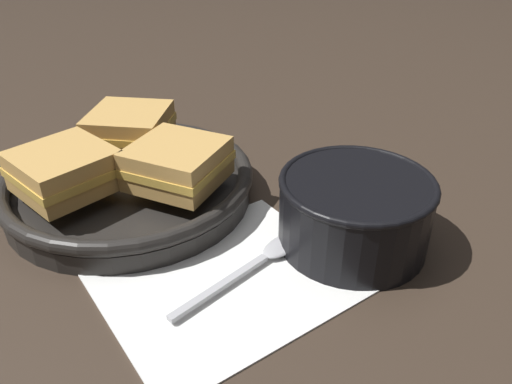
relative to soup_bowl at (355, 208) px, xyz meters
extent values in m
plane|color=#382B21|center=(-0.06, 0.09, -0.05)|extent=(4.00, 4.00, 0.00)
cube|color=white|center=(-0.14, 0.04, -0.04)|extent=(0.24, 0.21, 0.00)
cylinder|color=black|center=(0.00, 0.00, -0.01)|extent=(0.16, 0.16, 0.08)
cylinder|color=orange|center=(0.00, 0.00, 0.02)|extent=(0.14, 0.14, 0.01)
torus|color=black|center=(0.00, 0.00, 0.03)|extent=(0.16, 0.16, 0.01)
cube|color=#B7B7BC|center=(-0.16, 0.03, -0.04)|extent=(0.12, 0.02, 0.01)
ellipsoid|color=#B7B7BC|center=(-0.07, 0.04, -0.04)|extent=(0.06, 0.03, 0.01)
cylinder|color=black|center=(-0.14, 0.23, -0.03)|extent=(0.29, 0.29, 0.02)
torus|color=black|center=(-0.14, 0.23, -0.01)|extent=(0.30, 0.30, 0.02)
cube|color=tan|center=(-0.11, 0.17, 0.01)|extent=(0.13, 0.13, 0.02)
cube|color=gold|center=(-0.11, 0.17, 0.02)|extent=(0.13, 0.13, 0.01)
cube|color=tan|center=(-0.11, 0.17, 0.03)|extent=(0.13, 0.13, 0.02)
cube|color=tan|center=(-0.11, 0.29, 0.01)|extent=(0.14, 0.14, 0.02)
cube|color=gold|center=(-0.11, 0.29, 0.02)|extent=(0.14, 0.14, 0.01)
cube|color=tan|center=(-0.11, 0.29, 0.03)|extent=(0.14, 0.14, 0.02)
cube|color=tan|center=(-0.22, 0.23, 0.01)|extent=(0.11, 0.11, 0.02)
cube|color=gold|center=(-0.22, 0.23, 0.02)|extent=(0.11, 0.11, 0.01)
cube|color=tan|center=(-0.22, 0.23, 0.03)|extent=(0.11, 0.11, 0.02)
camera|label=1|loc=(-0.36, -0.27, 0.29)|focal=35.00mm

